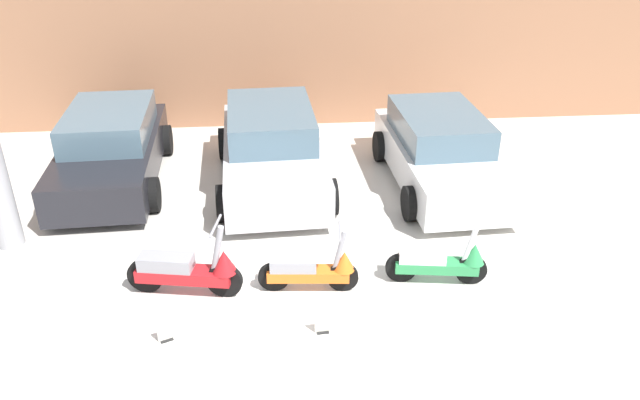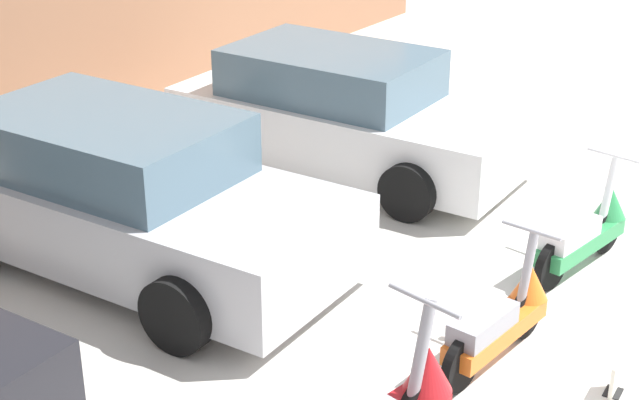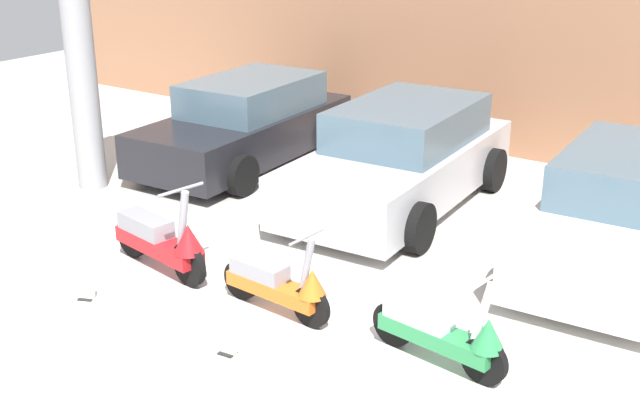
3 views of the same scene
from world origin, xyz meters
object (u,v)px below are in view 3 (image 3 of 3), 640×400
at_px(scooter_front_right, 279,283).
at_px(car_rear_center, 401,158).
at_px(car_rear_left, 246,124).
at_px(scooter_front_center, 444,331).
at_px(placard_near_left_scooter, 85,289).
at_px(support_column_side, 81,66).
at_px(scooter_front_left, 162,240).
at_px(placard_near_right_scooter, 227,343).
at_px(car_rear_right, 625,213).

distance_m(scooter_front_right, car_rear_center, 3.54).
xyz_separation_m(scooter_front_right, car_rear_left, (-3.48, 3.79, 0.30)).
height_order(scooter_front_center, placard_near_left_scooter, scooter_front_center).
xyz_separation_m(car_rear_center, support_column_side, (-4.15, -1.88, 1.12)).
bearing_deg(placard_near_left_scooter, car_rear_left, 108.49).
relative_size(scooter_front_right, placard_near_left_scooter, 5.37).
height_order(scooter_front_left, car_rear_left, car_rear_left).
relative_size(scooter_front_center, car_rear_center, 0.34).
distance_m(scooter_front_center, placard_near_right_scooter, 2.01).
bearing_deg(scooter_front_left, placard_near_right_scooter, -18.46).
height_order(scooter_front_center, car_rear_center, car_rear_center).
bearing_deg(car_rear_right, car_rear_center, -98.04).
height_order(scooter_front_right, support_column_side, support_column_side).
bearing_deg(car_rear_center, car_rear_right, 81.79).
distance_m(scooter_front_right, car_rear_right, 4.11).
xyz_separation_m(car_rear_left, support_column_side, (-1.18, -2.19, 1.15)).
relative_size(scooter_front_center, placard_near_right_scooter, 5.49).
distance_m(scooter_front_left, placard_near_right_scooter, 2.02).
height_order(scooter_front_left, car_rear_right, car_rear_right).
distance_m(scooter_front_left, scooter_front_center, 3.51).
relative_size(car_rear_right, placard_near_right_scooter, 15.44).
relative_size(scooter_front_center, placard_near_left_scooter, 5.49).
bearing_deg(car_rear_left, placard_near_right_scooter, 34.57).
bearing_deg(support_column_side, scooter_front_center, -13.58).
relative_size(scooter_front_left, support_column_side, 0.45).
distance_m(car_rear_center, placard_near_right_scooter, 4.46).
height_order(scooter_front_right, car_rear_left, car_rear_left).
distance_m(scooter_front_left, car_rear_right, 5.30).
xyz_separation_m(car_rear_center, car_rear_right, (3.08, -0.30, -0.03)).
distance_m(car_rear_left, car_rear_right, 6.08).
bearing_deg(support_column_side, placard_near_right_scooter, -28.01).
relative_size(scooter_front_left, scooter_front_center, 1.13).
height_order(scooter_front_center, car_rear_right, car_rear_right).
relative_size(scooter_front_center, car_rear_right, 0.36).
bearing_deg(placard_near_left_scooter, support_column_side, 137.67).
height_order(placard_near_right_scooter, support_column_side, support_column_side).
relative_size(scooter_front_center, car_rear_left, 0.35).
height_order(scooter_front_right, car_rear_right, car_rear_right).
bearing_deg(scooter_front_right, placard_near_right_scooter, -81.51).
xyz_separation_m(scooter_front_left, scooter_front_center, (3.51, -0.01, -0.05)).
bearing_deg(car_rear_right, scooter_front_left, -56.13).
bearing_deg(car_rear_center, placard_near_left_scooter, -20.36).
xyz_separation_m(scooter_front_center, placard_near_left_scooter, (-3.73, -0.94, -0.24)).
relative_size(car_rear_center, placard_near_left_scooter, 16.26).
height_order(scooter_front_right, car_rear_center, car_rear_center).
bearing_deg(placard_near_right_scooter, scooter_front_right, 93.83).
relative_size(scooter_front_left, placard_near_left_scooter, 6.18).
xyz_separation_m(scooter_front_left, placard_near_left_scooter, (-0.22, -0.95, -0.29)).
distance_m(scooter_front_center, placard_near_left_scooter, 3.85).
distance_m(scooter_front_left, placard_near_left_scooter, 1.02).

